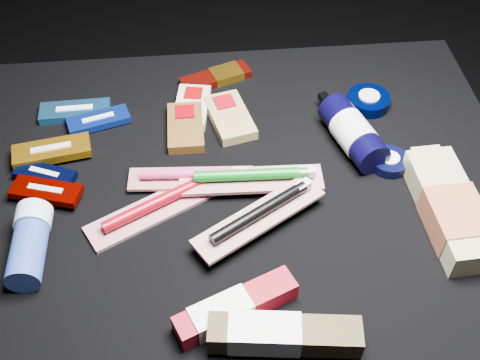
{
  "coord_description": "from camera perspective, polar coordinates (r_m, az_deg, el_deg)",
  "views": [
    {
      "loc": [
        -0.05,
        -0.65,
        1.15
      ],
      "look_at": [
        0.01,
        0.01,
        0.42
      ],
      "focal_mm": 45.0,
      "sensor_mm": 36.0,
      "label": 1
    }
  ],
  "objects": [
    {
      "name": "luna_bar_3",
      "position": [
        1.09,
        -17.41,
        2.65
      ],
      "size": [
        0.14,
        0.07,
        0.02
      ],
      "rotation": [
        0.0,
        0.0,
        0.17
      ],
      "color": "#AA710F",
      "rests_on": "cloth_table"
    },
    {
      "name": "cream_tin_upper",
      "position": [
        1.17,
        12.07,
        7.37
      ],
      "size": [
        0.08,
        0.08,
        0.03
      ],
      "rotation": [
        0.0,
        0.0,
        -0.29
      ],
      "color": "black",
      "rests_on": "cloth_table"
    },
    {
      "name": "toothbrush_pack_1",
      "position": [
        1.0,
        -4.49,
        0.34
      ],
      "size": [
        0.21,
        0.06,
        0.02
      ],
      "rotation": [
        0.0,
        0.0,
        -0.07
      ],
      "color": "#A7A19D",
      "rests_on": "cloth_table"
    },
    {
      "name": "toothpaste_carton_red",
      "position": [
        0.85,
        -0.88,
        -12.18
      ],
      "size": [
        0.18,
        0.11,
        0.03
      ],
      "rotation": [
        0.0,
        0.0,
        0.4
      ],
      "color": "maroon",
      "rests_on": "cloth_table"
    },
    {
      "name": "clif_bar_1",
      "position": [
        1.14,
        -4.56,
        7.05
      ],
      "size": [
        0.08,
        0.12,
        0.02
      ],
      "rotation": [
        0.0,
        0.0,
        -0.17
      ],
      "color": "beige",
      "rests_on": "cloth_table"
    },
    {
      "name": "lotion_bottle",
      "position": [
        1.07,
        10.65,
        4.45
      ],
      "size": [
        0.1,
        0.2,
        0.06
      ],
      "rotation": [
        0.0,
        0.0,
        0.29
      ],
      "color": "black",
      "rests_on": "cloth_table"
    },
    {
      "name": "cloth_table",
      "position": [
        1.15,
        -0.7,
        -7.77
      ],
      "size": [
        0.98,
        0.78,
        0.4
      ],
      "primitive_type": "cube",
      "color": "black",
      "rests_on": "ground"
    },
    {
      "name": "luna_bar_1",
      "position": [
        1.14,
        -13.26,
        5.54
      ],
      "size": [
        0.12,
        0.07,
        0.01
      ],
      "rotation": [
        0.0,
        0.0,
        0.29
      ],
      "color": "#1131AC",
      "rests_on": "cloth_table"
    },
    {
      "name": "toothbrush_pack_3",
      "position": [
        0.93,
        2.01,
        -3.23
      ],
      "size": [
        0.22,
        0.16,
        0.03
      ],
      "rotation": [
        0.0,
        0.0,
        0.55
      ],
      "color": "beige",
      "rests_on": "cloth_table"
    },
    {
      "name": "clif_bar_2",
      "position": [
        1.11,
        -1.05,
        6.14
      ],
      "size": [
        0.09,
        0.14,
        0.02
      ],
      "rotation": [
        0.0,
        0.0,
        0.23
      ],
      "color": "#9C894E",
      "rests_on": "cloth_table"
    },
    {
      "name": "ground",
      "position": [
        1.32,
        -0.62,
        -12.66
      ],
      "size": [
        3.0,
        3.0,
        0.0
      ],
      "primitive_type": "plane",
      "color": "black",
      "rests_on": "ground"
    },
    {
      "name": "luna_bar_4",
      "position": [
        1.02,
        -17.9,
        -1.03
      ],
      "size": [
        0.12,
        0.07,
        0.01
      ],
      "rotation": [
        0.0,
        0.0,
        -0.29
      ],
      "color": "#6F0300",
      "rests_on": "cloth_table"
    },
    {
      "name": "luna_bar_0",
      "position": [
        1.17,
        -15.35,
        6.31
      ],
      "size": [
        0.13,
        0.05,
        0.02
      ],
      "rotation": [
        0.0,
        0.0,
        0.03
      ],
      "color": "#1F5A95",
      "rests_on": "cloth_table"
    },
    {
      "name": "toothpaste_carton_green",
      "position": [
        0.82,
        3.57,
        -14.42
      ],
      "size": [
        0.21,
        0.07,
        0.04
      ],
      "rotation": [
        0.0,
        0.0,
        -0.13
      ],
      "color": "#392A12",
      "rests_on": "cloth_table"
    },
    {
      "name": "luna_bar_2",
      "position": [
        1.06,
        -18.01,
        0.52
      ],
      "size": [
        0.11,
        0.07,
        0.01
      ],
      "rotation": [
        0.0,
        0.0,
        -0.4
      ],
      "color": "black",
      "rests_on": "cloth_table"
    },
    {
      "name": "clif_bar_0",
      "position": [
        1.1,
        -5.19,
        5.17
      ],
      "size": [
        0.06,
        0.12,
        0.02
      ],
      "rotation": [
        0.0,
        0.0,
        -0.01
      ],
      "color": "#583913",
      "rests_on": "cloth_table"
    },
    {
      "name": "deodorant_stick",
      "position": [
        0.95,
        -19.34,
        -5.68
      ],
      "size": [
        0.06,
        0.13,
        0.06
      ],
      "rotation": [
        0.0,
        0.0,
        -0.01
      ],
      "color": "#294295",
      "rests_on": "cloth_table"
    },
    {
      "name": "toothbrush_pack_0",
      "position": [
        0.97,
        -7.64,
        -2.31
      ],
      "size": [
        0.24,
        0.16,
        0.03
      ],
      "rotation": [
        0.0,
        0.0,
        0.49
      ],
      "color": "beige",
      "rests_on": "cloth_table"
    },
    {
      "name": "toothbrush_pack_2",
      "position": [
        0.99,
        1.25,
        0.24
      ],
      "size": [
        0.24,
        0.06,
        0.03
      ],
      "rotation": [
        0.0,
        0.0,
        -0.04
      ],
      "color": "silver",
      "rests_on": "cloth_table"
    },
    {
      "name": "power_bar",
      "position": [
        1.21,
        -1.99,
        9.79
      ],
      "size": [
        0.15,
        0.09,
        0.02
      ],
      "rotation": [
        0.0,
        0.0,
        0.35
      ],
      "color": "maroon",
      "rests_on": "cloth_table"
    },
    {
      "name": "cream_tin_lower",
      "position": [
        1.06,
        13.97,
        1.71
      ],
      "size": [
        0.07,
        0.07,
        0.02
      ],
      "rotation": [
        0.0,
        0.0,
        0.14
      ],
      "color": "black",
      "rests_on": "cloth_table"
    },
    {
      "name": "bodywash_bottle",
      "position": [
        1.0,
        19.35,
        -2.7
      ],
      "size": [
        0.09,
        0.24,
        0.05
      ],
      "rotation": [
        0.0,
        0.0,
        0.05
      ],
      "color": "tan",
      "rests_on": "cloth_table"
    }
  ]
}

